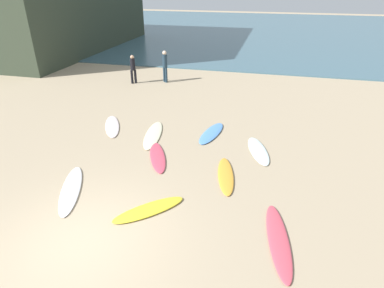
{
  "coord_description": "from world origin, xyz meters",
  "views": [
    {
      "loc": [
        3.92,
        -4.86,
        5.52
      ],
      "look_at": [
        1.43,
        5.0,
        0.3
      ],
      "focal_mm": 30.33,
      "sensor_mm": 36.0,
      "label": 1
    }
  ],
  "objects_px": {
    "surfboard_3": "(112,126)",
    "surfboard_7": "(211,133)",
    "beachgoer_near": "(133,68)",
    "surfboard_2": "(258,151)",
    "surfboard_4": "(149,209)",
    "surfboard_6": "(153,135)",
    "beachgoer_mid": "(165,65)",
    "surfboard_8": "(278,240)",
    "surfboard_5": "(71,189)",
    "surfboard_1": "(226,175)",
    "surfboard_0": "(158,157)"
  },
  "relations": [
    {
      "from": "surfboard_3",
      "to": "surfboard_7",
      "type": "distance_m",
      "value": 4.16
    },
    {
      "from": "beachgoer_near",
      "to": "surfboard_2",
      "type": "bearing_deg",
      "value": 108.9
    },
    {
      "from": "surfboard_2",
      "to": "surfboard_4",
      "type": "xyz_separation_m",
      "value": [
        -2.59,
        -4.07,
        0.0
      ]
    },
    {
      "from": "surfboard_4",
      "to": "surfboard_7",
      "type": "relative_size",
      "value": 0.94
    },
    {
      "from": "surfboard_6",
      "to": "beachgoer_mid",
      "type": "distance_m",
      "value": 7.42
    },
    {
      "from": "surfboard_7",
      "to": "surfboard_4",
      "type": "bearing_deg",
      "value": -88.1
    },
    {
      "from": "surfboard_8",
      "to": "beachgoer_near",
      "type": "xyz_separation_m",
      "value": [
        -8.42,
        11.12,
        0.87
      ]
    },
    {
      "from": "surfboard_2",
      "to": "surfboard_6",
      "type": "distance_m",
      "value": 4.11
    },
    {
      "from": "surfboard_8",
      "to": "surfboard_3",
      "type": "bearing_deg",
      "value": 134.35
    },
    {
      "from": "surfboard_7",
      "to": "beachgoer_mid",
      "type": "bearing_deg",
      "value": 131.84
    },
    {
      "from": "beachgoer_mid",
      "to": "beachgoer_near",
      "type": "bearing_deg",
      "value": 59.41
    },
    {
      "from": "surfboard_3",
      "to": "beachgoer_mid",
      "type": "relative_size",
      "value": 1.26
    },
    {
      "from": "surfboard_5",
      "to": "surfboard_3",
      "type": "bearing_deg",
      "value": -102.26
    },
    {
      "from": "beachgoer_near",
      "to": "beachgoer_mid",
      "type": "height_order",
      "value": "beachgoer_mid"
    },
    {
      "from": "surfboard_4",
      "to": "surfboard_8",
      "type": "xyz_separation_m",
      "value": [
        3.35,
        -0.3,
        -0.0
      ]
    },
    {
      "from": "surfboard_4",
      "to": "surfboard_1",
      "type": "bearing_deg",
      "value": 96.62
    },
    {
      "from": "surfboard_4",
      "to": "surfboard_7",
      "type": "xyz_separation_m",
      "value": [
        0.69,
        5.09,
        -0.0
      ]
    },
    {
      "from": "surfboard_6",
      "to": "surfboard_7",
      "type": "bearing_deg",
      "value": 7.12
    },
    {
      "from": "surfboard_0",
      "to": "surfboard_4",
      "type": "bearing_deg",
      "value": -99.59
    },
    {
      "from": "surfboard_1",
      "to": "beachgoer_mid",
      "type": "height_order",
      "value": "beachgoer_mid"
    },
    {
      "from": "surfboard_6",
      "to": "surfboard_2",
      "type": "bearing_deg",
      "value": -14.89
    },
    {
      "from": "surfboard_2",
      "to": "surfboard_7",
      "type": "bearing_deg",
      "value": -45.26
    },
    {
      "from": "surfboard_3",
      "to": "surfboard_7",
      "type": "xyz_separation_m",
      "value": [
        4.14,
        0.32,
        0.01
      ]
    },
    {
      "from": "surfboard_5",
      "to": "beachgoer_mid",
      "type": "xyz_separation_m",
      "value": [
        -0.81,
        11.19,
        1.0
      ]
    },
    {
      "from": "surfboard_1",
      "to": "beachgoer_mid",
      "type": "relative_size",
      "value": 1.19
    },
    {
      "from": "surfboard_3",
      "to": "beachgoer_mid",
      "type": "distance_m",
      "value": 6.82
    },
    {
      "from": "surfboard_1",
      "to": "surfboard_4",
      "type": "height_order",
      "value": "surfboard_4"
    },
    {
      "from": "surfboard_6",
      "to": "beachgoer_mid",
      "type": "relative_size",
      "value": 1.4
    },
    {
      "from": "surfboard_7",
      "to": "surfboard_3",
      "type": "bearing_deg",
      "value": -166.0
    },
    {
      "from": "surfboard_2",
      "to": "surfboard_8",
      "type": "height_order",
      "value": "same"
    },
    {
      "from": "surfboard_1",
      "to": "surfboard_8",
      "type": "bearing_deg",
      "value": -68.17
    },
    {
      "from": "surfboard_1",
      "to": "surfboard_3",
      "type": "distance_m",
      "value": 5.79
    },
    {
      "from": "surfboard_6",
      "to": "surfboard_0",
      "type": "bearing_deg",
      "value": -75.13
    },
    {
      "from": "surfboard_0",
      "to": "surfboard_2",
      "type": "height_order",
      "value": "surfboard_2"
    },
    {
      "from": "surfboard_5",
      "to": "beachgoer_near",
      "type": "distance_m",
      "value": 10.83
    },
    {
      "from": "surfboard_3",
      "to": "surfboard_4",
      "type": "bearing_deg",
      "value": 98.26
    },
    {
      "from": "surfboard_4",
      "to": "beachgoer_near",
      "type": "height_order",
      "value": "beachgoer_near"
    },
    {
      "from": "surfboard_5",
      "to": "beachgoer_near",
      "type": "bearing_deg",
      "value": -100.33
    },
    {
      "from": "surfboard_0",
      "to": "surfboard_6",
      "type": "bearing_deg",
      "value": 90.55
    },
    {
      "from": "surfboard_8",
      "to": "surfboard_7",
      "type": "bearing_deg",
      "value": 107.32
    },
    {
      "from": "surfboard_0",
      "to": "surfboard_1",
      "type": "distance_m",
      "value": 2.53
    },
    {
      "from": "surfboard_1",
      "to": "surfboard_6",
      "type": "relative_size",
      "value": 0.85
    },
    {
      "from": "surfboard_2",
      "to": "beachgoer_near",
      "type": "bearing_deg",
      "value": -58.46
    },
    {
      "from": "surfboard_0",
      "to": "surfboard_6",
      "type": "relative_size",
      "value": 0.86
    },
    {
      "from": "surfboard_5",
      "to": "surfboard_6",
      "type": "distance_m",
      "value": 4.21
    },
    {
      "from": "surfboard_2",
      "to": "surfboard_3",
      "type": "relative_size",
      "value": 0.92
    },
    {
      "from": "surfboard_8",
      "to": "surfboard_5",
      "type": "bearing_deg",
      "value": 165.03
    },
    {
      "from": "surfboard_4",
      "to": "surfboard_8",
      "type": "bearing_deg",
      "value": 39.93
    },
    {
      "from": "surfboard_0",
      "to": "surfboard_6",
      "type": "height_order",
      "value": "surfboard_0"
    },
    {
      "from": "surfboard_3",
      "to": "surfboard_4",
      "type": "distance_m",
      "value": 5.89
    }
  ]
}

